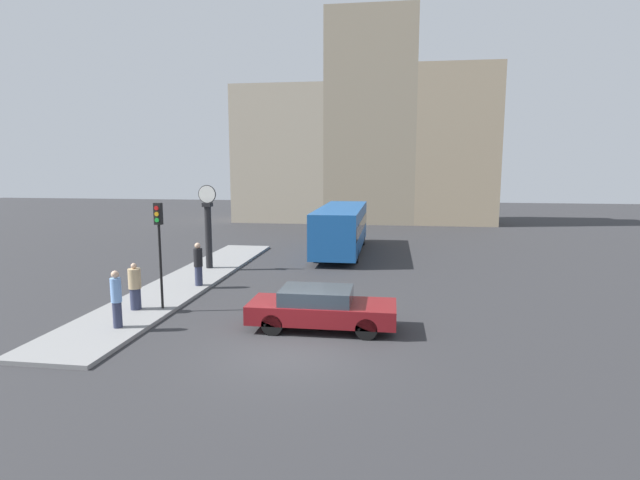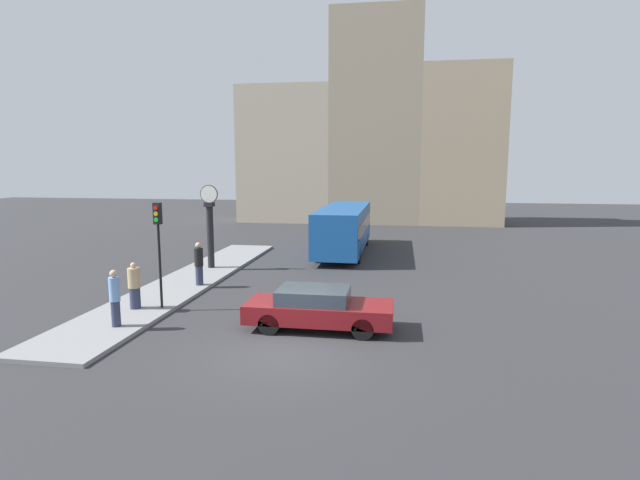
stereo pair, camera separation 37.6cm
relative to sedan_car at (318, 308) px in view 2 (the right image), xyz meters
The scene contains 10 objects.
ground_plane 2.32m from the sedan_car, 104.96° to the right, with size 120.00×120.00×0.00m, color #2D2D30.
sidewalk_corner 8.79m from the sedan_car, 140.93° to the left, with size 2.73×19.33×0.13m, color gray.
building_row 31.77m from the sedan_car, 90.44° to the left, with size 23.55×5.00×18.56m.
sedan_car is the anchor object (origin of this frame).
bus_distant 14.18m from the sedan_car, 93.16° to the left, with size 2.49×9.94×2.75m.
traffic_light_near 6.35m from the sedan_car, 169.85° to the left, with size 0.26×0.24×3.78m.
street_clock 10.70m from the sedan_car, 129.85° to the left, with size 0.89×0.43×4.12m.
pedestrian_black_jacket 7.47m from the sedan_car, 142.43° to the left, with size 0.37×0.37×1.84m.
pedestrian_tan_coat 6.82m from the sedan_car, behind, with size 0.44×0.44×1.67m.
pedestrian_blue_stripe 6.43m from the sedan_car, 169.58° to the right, with size 0.33×0.33×1.83m.
Camera 2 is at (3.11, -13.08, 5.20)m, focal length 28.00 mm.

